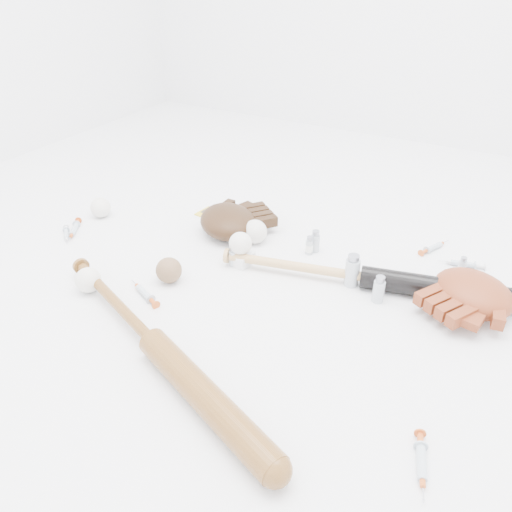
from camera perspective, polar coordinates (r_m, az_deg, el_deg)
The scene contains 23 objects.
bat_dark at distance 1.49m, azimuth 12.27°, elevation -2.35°, with size 0.91×0.07×0.07m, color black, non-canonical shape.
bat_wood at distance 1.25m, azimuth -11.59°, elevation -9.69°, with size 0.94×0.07×0.07m, color brown, non-canonical shape.
glove_dark at distance 1.72m, azimuth -3.24°, elevation 4.04°, with size 0.27×0.27×0.10m, color #301C0D, non-canonical shape.
glove_tan at distance 1.49m, azimuth 23.56°, elevation -3.83°, with size 0.27×0.27×0.10m, color maroon, non-canonical shape.
trading_card at distance 1.89m, azimuth -5.57°, elevation 4.97°, with size 0.06×0.08×0.00m, color gold.
pedestal at distance 1.57m, azimuth -1.76°, elevation -0.25°, with size 0.07×0.07×0.04m, color white.
baseball_on_pedestal at distance 1.54m, azimuth -1.79°, elevation 1.46°, with size 0.07×0.07×0.07m, color white.
baseball_left at distance 1.92m, azimuth -17.34°, elevation 5.30°, with size 0.07×0.07×0.07m, color white.
baseball_upper at distance 1.67m, azimuth -0.12°, elevation 2.80°, with size 0.08×0.08×0.08m, color white.
baseball_mid at distance 1.51m, azimuth -18.63°, elevation -2.63°, with size 0.07×0.07×0.07m, color white.
baseball_aged at distance 1.49m, azimuth -9.93°, elevation -1.62°, with size 0.08×0.08×0.08m, color brown.
syringe_0 at distance 1.84m, azimuth -20.86°, elevation 2.33°, with size 0.13×0.02×0.02m, color #ADBCC6, non-canonical shape.
syringe_1 at distance 1.46m, azimuth -12.62°, elevation -4.17°, with size 0.17×0.03×0.02m, color #ADBCC6, non-canonical shape.
syringe_2 at distance 1.74m, azimuth 19.64°, elevation 0.95°, with size 0.16×0.03×0.02m, color #ADBCC6, non-canonical shape.
syringe_3 at distance 1.08m, azimuth 18.40°, elevation -21.51°, with size 0.17×0.03×0.02m, color #ADBCC6, non-canonical shape.
syringe_4 at distance 1.68m, azimuth 22.55°, elevation -0.83°, with size 0.16×0.03×0.02m, color #ADBCC6, non-canonical shape.
syringe_5 at distance 1.86m, azimuth -20.07°, elevation 2.87°, with size 0.17×0.03×0.02m, color #ADBCC6, non-canonical shape.
vial_0 at distance 1.62m, azimuth 6.11°, elevation 1.23°, with size 0.02×0.02×0.06m, color #ACB5BD.
vial_1 at distance 1.63m, azimuth 22.50°, elevation -1.03°, with size 0.02×0.02×0.06m, color #ACB5BD.
vial_2 at distance 1.43m, azimuth 13.86°, elevation -3.69°, with size 0.03×0.03×0.08m, color #ACB5BD.
vial_3 at distance 1.48m, azimuth 10.95°, elevation -1.61°, with size 0.04×0.04×0.10m, color #ACB5BD.
vial_4 at distance 1.55m, azimuth -2.65°, elevation -0.02°, with size 0.03×0.03×0.07m, color #ACB5BD.
vial_5 at distance 1.63m, azimuth 6.79°, elevation 1.71°, with size 0.03×0.03×0.08m, color #ACB5BD.
Camera 1 is at (0.60, -1.06, 0.85)m, focal length 35.00 mm.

